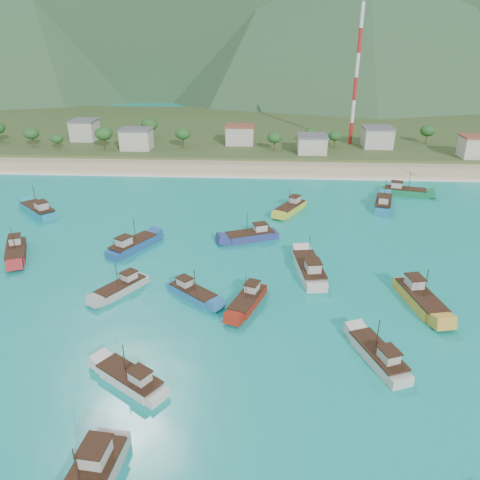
# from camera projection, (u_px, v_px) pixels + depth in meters

# --- Properties ---
(ground) EXTENTS (600.00, 600.00, 0.00)m
(ground) POSITION_uv_depth(u_px,v_px,m) (204.00, 304.00, 72.24)
(ground) COLOR #0C8D89
(ground) RESTS_ON ground
(beach) EXTENTS (400.00, 18.00, 1.20)m
(beach) POSITION_uv_depth(u_px,v_px,m) (237.00, 168.00, 144.26)
(beach) COLOR beige
(beach) RESTS_ON ground
(land) EXTENTS (400.00, 110.00, 2.40)m
(land) POSITION_uv_depth(u_px,v_px,m) (246.00, 130.00, 199.87)
(land) COLOR #385123
(land) RESTS_ON ground
(surf_line) EXTENTS (400.00, 2.50, 0.08)m
(surf_line) POSITION_uv_depth(u_px,v_px,m) (235.00, 177.00, 135.60)
(surf_line) COLOR white
(surf_line) RESTS_ON ground
(village) EXTENTS (208.09, 27.41, 6.94)m
(village) POSITION_uv_depth(u_px,v_px,m) (257.00, 138.00, 162.18)
(village) COLOR beige
(village) RESTS_ON ground
(vegetation) EXTENTS (272.65, 26.37, 9.13)m
(vegetation) POSITION_uv_depth(u_px,v_px,m) (228.00, 135.00, 163.94)
(vegetation) COLOR #235623
(vegetation) RESTS_ON ground
(radio_tower) EXTENTS (1.20, 1.20, 45.69)m
(radio_tower) POSITION_uv_depth(u_px,v_px,m) (356.00, 77.00, 158.68)
(radio_tower) COLOR red
(radio_tower) RESTS_ON ground
(boat_1) EXTENTS (6.04, 10.20, 5.79)m
(boat_1) POSITION_uv_depth(u_px,v_px,m) (248.00, 301.00, 71.87)
(boat_1) COLOR maroon
(boat_1) RESTS_ON ground
(boat_2) EXTENTS (5.30, 12.71, 7.28)m
(boat_2) POSITION_uv_depth(u_px,v_px,m) (309.00, 270.00, 80.69)
(boat_2) COLOR beige
(boat_2) RESTS_ON ground
(boat_5) EXTENTS (5.76, 12.22, 6.95)m
(boat_5) POSITION_uv_depth(u_px,v_px,m) (420.00, 299.00, 72.02)
(boat_5) COLOR gold
(boat_5) RESTS_ON ground
(boat_10) EXTENTS (8.36, 11.28, 6.57)m
(boat_10) POSITION_uv_depth(u_px,v_px,m) (133.00, 246.00, 90.08)
(boat_10) COLOR #1F4C8C
(boat_10) RESTS_ON ground
(boat_11) EXTENTS (8.94, 8.08, 5.51)m
(boat_11) POSITION_uv_depth(u_px,v_px,m) (192.00, 293.00, 74.05)
(boat_11) COLOR #266CA8
(boat_11) RESTS_ON ground
(boat_13) EXTENTS (6.37, 12.12, 6.87)m
(boat_13) POSITION_uv_depth(u_px,v_px,m) (383.00, 204.00, 111.77)
(boat_13) COLOR teal
(boat_13) RESTS_ON ground
(boat_17) EXTENTS (11.74, 5.84, 6.66)m
(boat_17) POSITION_uv_depth(u_px,v_px,m) (404.00, 192.00, 120.29)
(boat_17) COLOR #127242
(boat_17) RESTS_ON ground
(boat_20) EXTENTS (11.26, 10.84, 7.13)m
(boat_20) POSITION_uv_depth(u_px,v_px,m) (39.00, 211.00, 107.43)
(boat_20) COLOR teal
(boat_20) RESTS_ON ground
(boat_21) EXTENTS (7.97, 10.87, 6.32)m
(boat_21) POSITION_uv_depth(u_px,v_px,m) (291.00, 208.00, 109.28)
(boat_21) COLOR gold
(boat_21) RESTS_ON ground
(boat_22) EXTENTS (7.44, 9.48, 5.59)m
(boat_22) POSITION_uv_depth(u_px,v_px,m) (122.00, 288.00, 75.60)
(boat_22) COLOR #B2ABA1
(boat_22) RESTS_ON ground
(boat_23) EXTENTS (6.55, 10.78, 6.13)m
(boat_23) POSITION_uv_depth(u_px,v_px,m) (379.00, 357.00, 59.48)
(boat_23) COLOR beige
(boat_23) RESTS_ON ground
(boat_24) EXTENTS (9.78, 7.93, 5.82)m
(boat_24) POSITION_uv_depth(u_px,v_px,m) (131.00, 380.00, 55.53)
(boat_24) COLOR silver
(boat_24) RESTS_ON ground
(boat_25) EXTENTS (11.17, 7.00, 6.36)m
(boat_25) POSITION_uv_depth(u_px,v_px,m) (251.00, 236.00, 94.40)
(boat_25) COLOR navy
(boat_25) RESTS_ON ground
(boat_26) EXTENTS (7.48, 11.22, 6.43)m
(boat_26) POSITION_uv_depth(u_px,v_px,m) (16.00, 252.00, 87.58)
(boat_26) COLOR #AF2526
(boat_26) RESTS_ON ground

